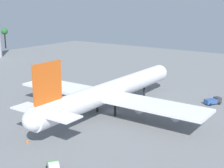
# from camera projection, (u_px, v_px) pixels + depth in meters

# --- Properties ---
(ground_plane) EXTENTS (254.81, 254.81, 0.00)m
(ground_plane) POSITION_uv_depth(u_px,v_px,m) (112.00, 111.00, 93.45)
(ground_plane) COLOR slate
(cargo_airplane) EXTENTS (63.70, 58.48, 18.06)m
(cargo_airplane) POSITION_uv_depth(u_px,v_px,m) (111.00, 91.00, 91.57)
(cargo_airplane) COLOR silver
(cargo_airplane) RESTS_ON ground_plane
(fuel_truck) EXTENTS (3.89, 4.29, 2.48)m
(fuel_truck) POSITION_uv_depth(u_px,v_px,m) (53.00, 167.00, 59.26)
(fuel_truck) COLOR silver
(fuel_truck) RESTS_ON ground_plane
(maintenance_van) EXTENTS (5.57, 4.62, 2.06)m
(maintenance_van) POSITION_uv_depth(u_px,v_px,m) (213.00, 101.00, 99.56)
(maintenance_van) COLOR #333338
(maintenance_van) RESTS_ON ground_plane
(safety_cone_nose) EXTENTS (0.49, 0.49, 0.70)m
(safety_cone_nose) POSITION_uv_depth(u_px,v_px,m) (154.00, 88.00, 116.90)
(safety_cone_nose) COLOR orange
(safety_cone_nose) RESTS_ON ground_plane
(safety_cone_tail) EXTENTS (0.57, 0.57, 0.82)m
(safety_cone_tail) POSITION_uv_depth(u_px,v_px,m) (27.00, 141.00, 72.35)
(safety_cone_tail) COLOR orange
(safety_cone_tail) RESTS_ON ground_plane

